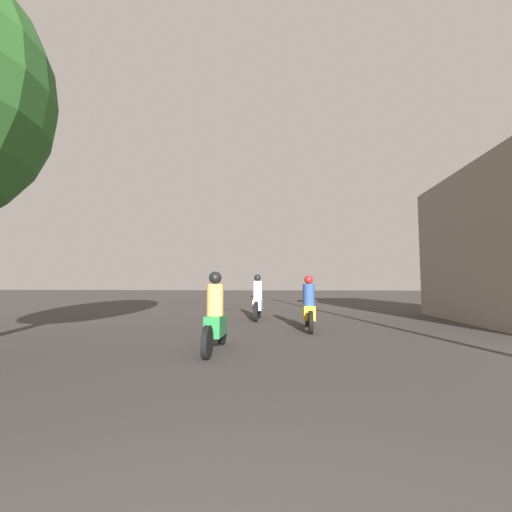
{
  "coord_description": "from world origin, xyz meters",
  "views": [
    {
      "loc": [
        0.31,
        -0.27,
        1.29
      ],
      "look_at": [
        -1.2,
        17.67,
        2.71
      ],
      "focal_mm": 24.0,
      "sensor_mm": 36.0,
      "label": 1
    }
  ],
  "objects": [
    {
      "name": "motorcycle_green",
      "position": [
        -1.02,
        6.25,
        0.61
      ],
      "size": [
        0.6,
        1.99,
        1.51
      ],
      "rotation": [
        0.0,
        0.0,
        -0.13
      ],
      "color": "black",
      "rests_on": "ground_plane"
    },
    {
      "name": "motorcycle_yellow",
      "position": [
        0.96,
        9.31,
        0.6
      ],
      "size": [
        0.6,
        1.99,
        1.51
      ],
      "rotation": [
        0.0,
        0.0,
        -0.1
      ],
      "color": "black",
      "rests_on": "ground_plane"
    },
    {
      "name": "motorcycle_silver",
      "position": [
        -0.65,
        11.9,
        0.64
      ],
      "size": [
        0.6,
        2.05,
        1.6
      ],
      "rotation": [
        0.0,
        0.0,
        0.15
      ],
      "color": "black",
      "rests_on": "ground_plane"
    }
  ]
}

